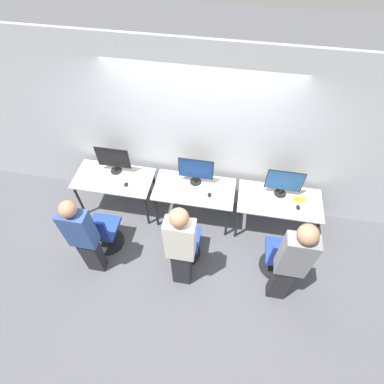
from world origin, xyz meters
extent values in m
plane|color=#4C4C51|center=(0.00, 0.00, 0.00)|extent=(20.00, 20.00, 0.00)
cube|color=#B7BCC1|center=(0.00, 0.75, 1.40)|extent=(12.00, 0.05, 2.80)
cube|color=#BCB7AD|center=(-1.29, 0.31, 0.74)|extent=(1.23, 0.63, 0.02)
cylinder|color=black|center=(-1.86, 0.05, 0.36)|extent=(0.04, 0.04, 0.73)
cylinder|color=black|center=(-0.73, 0.05, 0.36)|extent=(0.04, 0.04, 0.73)
cylinder|color=black|center=(-1.86, 0.58, 0.36)|extent=(0.04, 0.04, 0.73)
cylinder|color=black|center=(-0.73, 0.58, 0.36)|extent=(0.04, 0.04, 0.73)
cylinder|color=black|center=(-1.29, 0.46, 0.76)|extent=(0.18, 0.18, 0.01)
cylinder|color=black|center=(-1.29, 0.46, 0.81)|extent=(0.04, 0.04, 0.10)
cube|color=black|center=(-1.29, 0.47, 1.04)|extent=(0.53, 0.01, 0.38)
cube|color=black|center=(-1.29, 0.46, 1.04)|extent=(0.50, 0.01, 0.35)
cube|color=silver|center=(-1.29, 0.18, 0.76)|extent=(0.38, 0.16, 0.02)
ellipsoid|color=black|center=(-1.04, 0.20, 0.77)|extent=(0.06, 0.09, 0.03)
cylinder|color=black|center=(-1.26, -0.41, 0.01)|extent=(0.48, 0.48, 0.03)
cylinder|color=black|center=(-1.26, -0.41, 0.23)|extent=(0.04, 0.04, 0.39)
cube|color=navy|center=(-1.26, -0.41, 0.45)|extent=(0.44, 0.44, 0.05)
cube|color=navy|center=(-1.26, -0.62, 0.69)|extent=(0.40, 0.04, 0.44)
cube|color=#232328|center=(-1.28, -0.83, 0.37)|extent=(0.25, 0.16, 0.74)
cube|color=navy|center=(-1.28, -0.83, 1.06)|extent=(0.36, 0.20, 0.64)
sphere|color=#9E7051|center=(-1.28, -0.83, 1.49)|extent=(0.21, 0.21, 0.21)
cube|color=#BCB7AD|center=(0.00, 0.31, 0.74)|extent=(1.23, 0.63, 0.02)
cylinder|color=black|center=(-0.57, 0.05, 0.36)|extent=(0.04, 0.04, 0.73)
cylinder|color=black|center=(0.57, 0.05, 0.36)|extent=(0.04, 0.04, 0.73)
cylinder|color=black|center=(-0.57, 0.58, 0.36)|extent=(0.04, 0.04, 0.73)
cylinder|color=black|center=(0.57, 0.58, 0.36)|extent=(0.04, 0.04, 0.73)
cylinder|color=black|center=(0.00, 0.45, 0.76)|extent=(0.18, 0.18, 0.01)
cylinder|color=black|center=(0.00, 0.45, 0.81)|extent=(0.04, 0.04, 0.10)
cube|color=black|center=(0.00, 0.46, 1.04)|extent=(0.53, 0.01, 0.38)
cube|color=navy|center=(0.00, 0.45, 1.04)|extent=(0.50, 0.01, 0.35)
cube|color=silver|center=(0.00, 0.22, 0.76)|extent=(0.38, 0.16, 0.02)
ellipsoid|color=black|center=(0.25, 0.22, 0.77)|extent=(0.06, 0.09, 0.03)
cylinder|color=black|center=(-0.02, -0.39, 0.01)|extent=(0.48, 0.48, 0.03)
cylinder|color=black|center=(-0.02, -0.39, 0.23)|extent=(0.04, 0.04, 0.39)
cube|color=navy|center=(-0.02, -0.39, 0.45)|extent=(0.44, 0.44, 0.05)
cube|color=navy|center=(-0.02, -0.59, 0.69)|extent=(0.40, 0.04, 0.44)
cube|color=#232328|center=(0.02, -0.81, 0.40)|extent=(0.25, 0.16, 0.80)
cube|color=silver|center=(0.02, -0.81, 1.15)|extent=(0.36, 0.20, 0.69)
sphere|color=#9E7051|center=(0.02, -0.81, 1.61)|extent=(0.23, 0.23, 0.23)
cube|color=#BCB7AD|center=(1.29, 0.31, 0.74)|extent=(1.23, 0.63, 0.02)
cylinder|color=black|center=(0.73, 0.05, 0.36)|extent=(0.04, 0.04, 0.73)
cylinder|color=black|center=(1.86, 0.05, 0.36)|extent=(0.04, 0.04, 0.73)
cylinder|color=black|center=(0.73, 0.58, 0.36)|extent=(0.04, 0.04, 0.73)
cylinder|color=black|center=(1.86, 0.58, 0.36)|extent=(0.04, 0.04, 0.73)
cylinder|color=black|center=(1.29, 0.44, 0.76)|extent=(0.18, 0.18, 0.01)
cylinder|color=black|center=(1.29, 0.44, 0.81)|extent=(0.04, 0.04, 0.10)
cube|color=black|center=(1.29, 0.45, 1.04)|extent=(0.53, 0.01, 0.38)
cube|color=navy|center=(1.29, 0.44, 1.04)|extent=(0.50, 0.01, 0.35)
cube|color=silver|center=(1.29, 0.20, 0.76)|extent=(0.38, 0.16, 0.02)
ellipsoid|color=black|center=(1.54, 0.21, 0.77)|extent=(0.06, 0.09, 0.03)
cylinder|color=black|center=(1.37, -0.37, 0.01)|extent=(0.48, 0.48, 0.03)
cylinder|color=black|center=(1.37, -0.37, 0.23)|extent=(0.04, 0.04, 0.39)
cube|color=navy|center=(1.37, -0.37, 0.45)|extent=(0.44, 0.44, 0.05)
cube|color=navy|center=(1.37, -0.58, 0.69)|extent=(0.40, 0.04, 0.44)
cube|color=#232328|center=(1.37, -0.79, 0.40)|extent=(0.25, 0.16, 0.81)
cube|color=slate|center=(1.37, -0.79, 1.16)|extent=(0.36, 0.20, 0.70)
sphere|color=#9E7051|center=(1.37, -0.79, 1.62)|extent=(0.23, 0.23, 0.23)
cube|color=yellow|center=(1.56, 0.34, 0.79)|extent=(0.16, 0.03, 0.08)
camera|label=1|loc=(0.47, -2.55, 4.27)|focal=28.00mm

